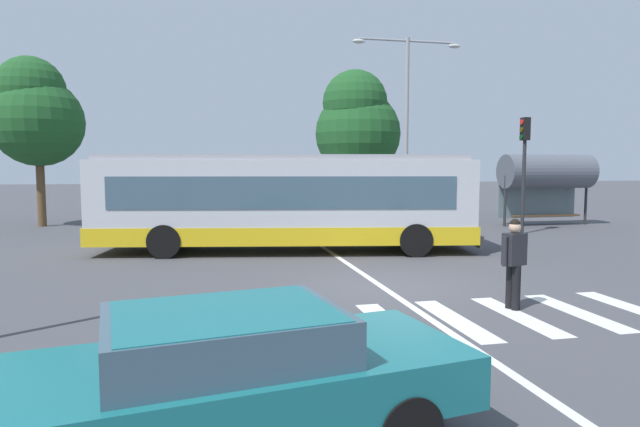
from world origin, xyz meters
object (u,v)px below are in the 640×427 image
(traffic_light_far_corner, at_px, (524,156))
(bus_stop_shelter, at_px, (547,173))
(city_transit_bus, at_px, (285,202))
(parked_car_champagne, at_px, (323,203))
(foreground_sedan, at_px, (232,370))
(background_tree_left, at_px, (36,113))
(parked_car_charcoal, at_px, (371,202))
(pedestrian_crossing_street, at_px, (514,259))
(twin_arm_street_lamp, at_px, (407,109))
(parked_car_silver, at_px, (222,204))
(parked_car_blue, at_px, (274,203))
(background_tree_right, at_px, (357,125))

(traffic_light_far_corner, relative_size, bus_stop_shelter, 1.08)
(bus_stop_shelter, bearing_deg, city_transit_bus, -158.31)
(parked_car_champagne, height_order, traffic_light_far_corner, traffic_light_far_corner)
(foreground_sedan, bearing_deg, background_tree_left, 109.37)
(city_transit_bus, xyz_separation_m, parked_car_charcoal, (6.53, 11.64, -0.82))
(pedestrian_crossing_street, distance_m, twin_arm_street_lamp, 16.17)
(pedestrian_crossing_street, xyz_separation_m, parked_car_silver, (-4.78, 18.97, -0.20))
(parked_car_blue, distance_m, background_tree_right, 7.08)
(parked_car_champagne, relative_size, twin_arm_street_lamp, 0.52)
(parked_car_blue, bearing_deg, twin_arm_street_lamp, -35.99)
(parked_car_champagne, bearing_deg, twin_arm_street_lamp, -51.54)
(pedestrian_crossing_street, relative_size, twin_arm_street_lamp, 0.20)
(background_tree_left, bearing_deg, city_transit_bus, -44.23)
(foreground_sedan, xyz_separation_m, background_tree_left, (-7.50, 21.34, 4.32))
(pedestrian_crossing_street, height_order, parked_car_charcoal, pedestrian_crossing_street)
(parked_car_silver, relative_size, twin_arm_street_lamp, 0.53)
(parked_car_silver, xyz_separation_m, background_tree_right, (7.86, 2.42, 4.37))
(parked_car_charcoal, height_order, bus_stop_shelter, bus_stop_shelter)
(parked_car_blue, xyz_separation_m, parked_car_charcoal, (5.42, 0.20, 0.00))
(city_transit_bus, relative_size, parked_car_charcoal, 2.70)
(twin_arm_street_lamp, bearing_deg, parked_car_blue, 144.01)
(traffic_light_far_corner, bearing_deg, bus_stop_shelter, 42.32)
(pedestrian_crossing_street, distance_m, foreground_sedan, 6.75)
(parked_car_silver, height_order, traffic_light_far_corner, traffic_light_far_corner)
(parked_car_blue, distance_m, parked_car_charcoal, 5.43)
(city_transit_bus, relative_size, traffic_light_far_corner, 2.62)
(twin_arm_street_lamp, height_order, background_tree_left, twin_arm_street_lamp)
(background_tree_left, bearing_deg, foreground_sedan, -70.63)
(city_transit_bus, bearing_deg, twin_arm_street_lamp, 46.60)
(bus_stop_shelter, relative_size, background_tree_left, 0.57)
(bus_stop_shelter, relative_size, background_tree_right, 0.52)
(parked_car_charcoal, xyz_separation_m, background_tree_right, (-0.26, 1.90, 4.37))
(city_transit_bus, height_order, pedestrian_crossing_street, city_transit_bus)
(parked_car_blue, height_order, traffic_light_far_corner, traffic_light_far_corner)
(foreground_sedan, xyz_separation_m, background_tree_right, (8.52, 25.39, 4.37))
(parked_car_champagne, distance_m, twin_arm_street_lamp, 6.86)
(foreground_sedan, relative_size, parked_car_silver, 1.03)
(bus_stop_shelter, distance_m, background_tree_right, 11.06)
(pedestrian_crossing_street, bearing_deg, parked_car_silver, 104.13)
(parked_car_blue, distance_m, parked_car_champagne, 2.63)
(parked_car_silver, xyz_separation_m, background_tree_left, (-8.17, -1.63, 4.32))
(background_tree_left, bearing_deg, bus_stop_shelter, -10.90)
(bus_stop_shelter, bearing_deg, background_tree_left, 169.10)
(city_transit_bus, xyz_separation_m, parked_car_blue, (1.11, 11.44, -0.82))
(parked_car_silver, height_order, parked_car_blue, same)
(foreground_sedan, distance_m, bus_stop_shelter, 22.82)
(foreground_sedan, height_order, parked_car_champagne, same)
(city_transit_bus, xyz_separation_m, bus_stop_shelter, (12.90, 5.13, 0.83))
(city_transit_bus, bearing_deg, background_tree_right, 65.18)
(pedestrian_crossing_street, xyz_separation_m, twin_arm_street_lamp, (3.68, 15.11, 4.45))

